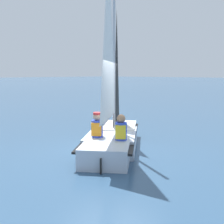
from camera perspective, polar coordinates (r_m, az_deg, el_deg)
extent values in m
plane|color=#2D4C6B|center=(8.23, 0.00, -7.60)|extent=(260.00, 260.00, 0.00)
cube|color=#B2BCCC|center=(8.17, 0.00, -5.91)|extent=(2.36, 2.53, 0.50)
cube|color=#B2BCCC|center=(9.64, 1.11, -3.78)|extent=(1.13, 1.16, 0.50)
cube|color=#B2BCCC|center=(6.72, -1.60, -8.97)|extent=(1.46, 1.41, 0.50)
cube|color=black|center=(8.13, 0.00, -4.82)|extent=(3.37, 3.87, 0.05)
cube|color=silver|center=(9.15, 0.82, -2.69)|extent=(2.05, 2.15, 0.04)
cylinder|color=#B7B7BC|center=(8.46, 0.41, 13.84)|extent=(0.08, 0.08, 5.15)
cylinder|color=#B7B7BC|center=(7.39, -0.61, -1.05)|extent=(1.39, 1.85, 0.07)
pyramid|color=white|center=(7.38, -0.64, 16.52)|extent=(1.31, 1.75, 4.45)
pyramid|color=black|center=(9.14, 0.94, 9.23)|extent=(0.82, 1.08, 3.62)
cube|color=black|center=(6.27, -2.31, -10.95)|extent=(0.07, 0.08, 0.35)
cube|color=black|center=(7.64, -3.01, -7.04)|extent=(0.36, 0.37, 0.45)
cylinder|color=blue|center=(7.54, -3.04, -3.55)|extent=(0.42, 0.42, 0.50)
cube|color=orange|center=(7.53, -3.04, -3.37)|extent=(0.41, 0.43, 0.35)
sphere|color=tan|center=(7.47, -3.06, -0.93)|extent=(0.22, 0.22, 0.22)
cylinder|color=red|center=(7.46, -3.06, -0.30)|extent=(0.29, 0.29, 0.06)
cube|color=black|center=(7.31, 1.84, -7.73)|extent=(0.36, 0.37, 0.45)
cylinder|color=blue|center=(7.20, 1.86, -4.09)|extent=(0.42, 0.42, 0.50)
cube|color=yellow|center=(7.19, 1.86, -3.90)|extent=(0.41, 0.43, 0.35)
sphere|color=#A87A56|center=(7.13, 1.87, -1.35)|extent=(0.22, 0.22, 0.22)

